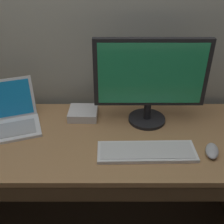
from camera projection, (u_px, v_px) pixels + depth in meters
The scene contains 6 objects.
desk at pixel (88, 167), 1.45m from camera, with size 1.86×0.63×0.72m.
laptop_white at pixel (8, 117), 1.40m from camera, with size 0.37×0.34×0.23m.
external_monitor at pixel (151, 79), 1.32m from camera, with size 0.56×0.20×0.46m.
wired_keyboard at pixel (147, 152), 1.23m from camera, with size 0.45×0.15×0.02m.
computer_mouse at pixel (212, 151), 1.23m from camera, with size 0.06×0.11×0.03m, color #B7B7BC.
external_drive_box at pixel (84, 113), 1.49m from camera, with size 0.16×0.14×0.04m, color silver.
Camera 1 is at (0.13, -1.09, 1.54)m, focal length 43.26 mm.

